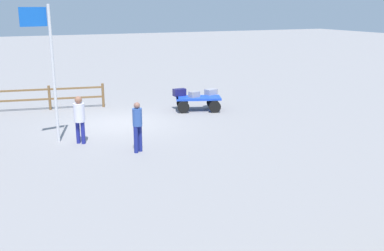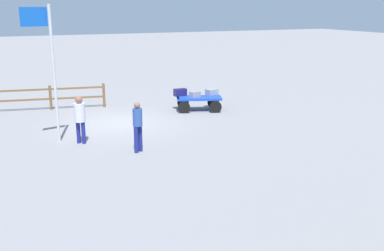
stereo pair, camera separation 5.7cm
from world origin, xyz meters
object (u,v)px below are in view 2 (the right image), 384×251
luggage_cart (199,101)px  flagpole (49,61)px  suitcase_tan (180,92)px  suitcase_navy (195,94)px  suitcase_maroon (212,92)px  worker_lead (80,115)px  worker_trailing (138,124)px

luggage_cart → flagpole: flagpole is taller
suitcase_tan → flagpole: bearing=26.8°
suitcase_navy → suitcase_tan: bearing=-49.1°
suitcase_maroon → flagpole: (7.54, 2.74, 2.12)m
worker_lead → flagpole: size_ratio=0.36×
worker_lead → suitcase_navy: bearing=-152.4°
suitcase_tan → flagpole: 7.10m
worker_trailing → suitcase_tan: bearing=-124.8°
suitcase_navy → worker_trailing: size_ratio=0.31×
worker_lead → flagpole: flagpole is taller
suitcase_tan → flagpole: flagpole is taller
suitcase_maroon → suitcase_navy: (0.98, 0.25, 0.00)m
luggage_cart → suitcase_navy: suitcase_navy is taller
worker_lead → worker_trailing: 2.33m
suitcase_navy → flagpole: 7.32m
suitcase_maroon → suitcase_navy: 1.01m
luggage_cart → flagpole: (6.73, 2.47, 2.43)m
luggage_cart → suitcase_maroon: (-0.81, -0.27, 0.31)m
luggage_cart → flagpole: bearing=20.1°
luggage_cart → worker_lead: (5.91, 2.97, 0.55)m
luggage_cart → suitcase_tan: bearing=-41.6°
worker_lead → worker_trailing: size_ratio=1.00×
suitcase_maroon → worker_trailing: size_ratio=0.37×
worker_lead → luggage_cart: bearing=-153.3°
luggage_cart → worker_trailing: (4.36, 4.72, 0.50)m
luggage_cart → worker_trailing: size_ratio=1.33×
suitcase_navy → worker_trailing: bearing=48.6°
worker_trailing → luggage_cart: bearing=-132.7°
suitcase_navy → flagpole: bearing=20.8°
flagpole → luggage_cart: bearing=-159.9°
suitcase_maroon → worker_trailing: (5.17, 4.99, 0.19)m
suitcase_maroon → flagpole: size_ratio=0.13×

